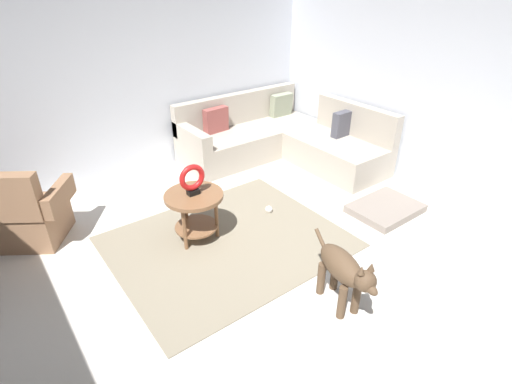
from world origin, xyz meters
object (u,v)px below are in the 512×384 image
at_px(torus_sculpture, 192,179).
at_px(dog_bed_mat, 385,208).
at_px(sectional_couch, 281,140).
at_px(side_table, 194,205).
at_px(dog, 344,271).
at_px(armchair, 27,215).
at_px(dog_toy_ball, 269,209).

height_order(torus_sculpture, dog_bed_mat, torus_sculpture).
height_order(sectional_couch, side_table, sectional_couch).
bearing_deg(dog, torus_sculpture, -59.95).
relative_size(sectional_couch, dog_bed_mat, 2.81).
bearing_deg(sectional_couch, dog_bed_mat, -90.36).
distance_m(sectional_couch, armchair, 3.46).
distance_m(armchair, dog, 3.20).
relative_size(sectional_couch, dog_toy_ball, 25.80).
bearing_deg(sectional_couch, torus_sculpture, -152.84).
height_order(dog_bed_mat, dog_toy_ball, dog_bed_mat).
distance_m(armchair, side_table, 1.72).
bearing_deg(torus_sculpture, side_table, 90.00).
xyz_separation_m(side_table, torus_sculpture, (0.00, -0.00, 0.29)).
distance_m(side_table, dog, 1.66).
relative_size(side_table, dog_bed_mat, 0.75).
distance_m(side_table, dog_bed_mat, 2.26).
bearing_deg(side_table, dog_toy_ball, -3.62).
bearing_deg(dog_toy_ball, sectional_couch, 44.73).
relative_size(armchair, dog, 1.19).
bearing_deg(dog_bed_mat, dog_toy_ball, 143.71).
xyz_separation_m(sectional_couch, torus_sculpture, (-2.06, -1.06, 0.42)).
bearing_deg(dog, dog_toy_ball, -93.31).
xyz_separation_m(dog_bed_mat, dog, (-1.56, -0.71, 0.33)).
bearing_deg(side_table, dog, -72.99).
bearing_deg(dog, dog_bed_mat, -142.53).
height_order(side_table, torus_sculpture, torus_sculpture).
bearing_deg(dog_toy_ball, torus_sculpture, 176.38).
relative_size(dog_bed_mat, dog, 0.96).
bearing_deg(torus_sculpture, dog_toy_ball, -3.62).
bearing_deg(dog_bed_mat, armchair, 151.39).
height_order(sectional_couch, armchair, same).
xyz_separation_m(torus_sculpture, dog_bed_mat, (2.05, -0.88, -0.67)).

